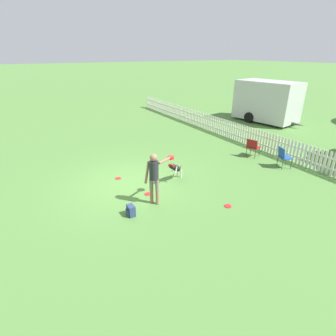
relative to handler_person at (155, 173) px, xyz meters
name	(u,v)px	position (x,y,z in m)	size (l,w,h in m)	color
ground_plane	(130,184)	(-1.62, -0.20, -1.04)	(240.00, 240.00, 0.00)	#4C7A38
handler_person	(155,173)	(0.00, 0.00, 0.00)	(0.52, 1.09, 1.66)	#8C664C
leaping_dog	(176,168)	(-0.99, 1.36, -0.53)	(0.77, 1.00, 0.86)	black
frisbee_near_handler	(148,194)	(-0.60, 0.03, -1.03)	(0.22, 0.22, 0.02)	red
frisbee_near_dog	(228,206)	(1.33, 1.82, -1.03)	(0.22, 0.22, 0.02)	red
frisbee_midfield	(118,178)	(-2.23, -0.41, -1.03)	(0.22, 0.22, 0.02)	red
backpack_on_grass	(131,211)	(0.27, -0.95, -0.88)	(0.28, 0.22, 0.33)	navy
picket_fence	(264,141)	(-1.62, 6.69, -0.57)	(25.20, 0.04, 0.94)	silver
folding_chair_center	(253,146)	(-1.32, 5.63, -0.54)	(0.62, 0.64, 0.84)	#333338
folding_chair_green_right	(284,156)	(0.18, 5.78, -0.52)	(0.59, 0.61, 0.87)	#333338
equipment_trailer	(267,101)	(-5.63, 11.36, 0.35)	(4.86, 2.63, 2.65)	#B7B7B7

